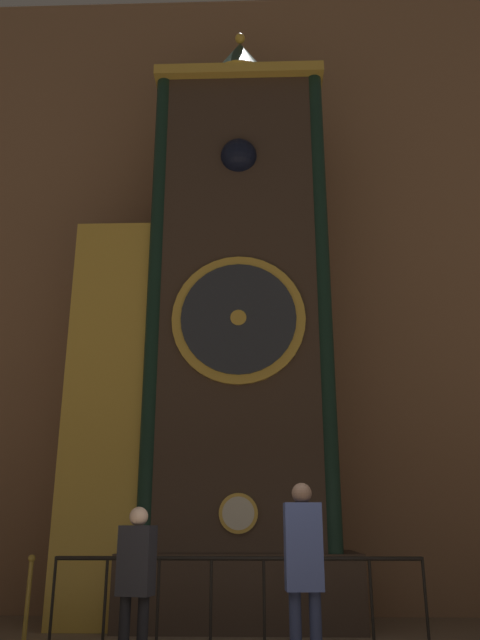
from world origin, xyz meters
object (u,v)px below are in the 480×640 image
at_px(clock_tower, 217,333).
at_px(stanchion_post, 26,618).
at_px(visitor_near, 136,575).
at_px(visitor_far, 304,565).

distance_m(clock_tower, stanchion_post, 5.02).
relative_size(visitor_near, visitor_far, 0.89).
relative_size(clock_tower, visitor_near, 6.66).
relative_size(clock_tower, stanchion_post, 9.97).
distance_m(visitor_near, stanchion_post, 2.39).
distance_m(clock_tower, visitor_far, 5.32).
bearing_deg(stanchion_post, visitor_far, -33.31).
height_order(clock_tower, visitor_near, clock_tower).
distance_m(visitor_far, stanchion_post, 3.99).
bearing_deg(visitor_far, stanchion_post, 143.27).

